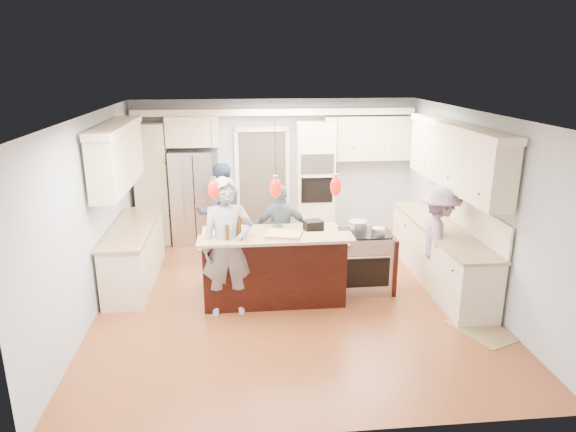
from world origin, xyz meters
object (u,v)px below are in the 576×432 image
object	(u,v)px
island_range	(365,261)
person_far_left	(221,212)
refrigerator	(196,197)
person_bar_end	(228,248)
kitchen_island	(273,265)

from	to	relation	value
island_range	person_far_left	world-z (taller)	person_far_left
island_range	refrigerator	bearing A→B (deg)	137.41
person_bar_end	person_far_left	world-z (taller)	person_bar_end
island_range	person_bar_end	xyz separation A→B (m)	(-2.06, -0.60, 0.51)
refrigerator	person_bar_end	xyz separation A→B (m)	(0.65, -3.09, 0.07)
kitchen_island	island_range	distance (m)	1.41
person_bar_end	person_far_left	size ratio (longest dim) A/B	1.11
refrigerator	island_range	bearing A→B (deg)	-42.59
refrigerator	island_range	world-z (taller)	refrigerator
person_far_left	island_range	bearing A→B (deg)	134.49
person_bar_end	person_far_left	distance (m)	2.06
person_far_left	kitchen_island	bearing A→B (deg)	105.55
refrigerator	person_bar_end	world-z (taller)	person_bar_end
refrigerator	person_far_left	size ratio (longest dim) A/B	1.03
island_range	person_far_left	size ratio (longest dim) A/B	0.53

